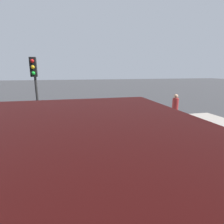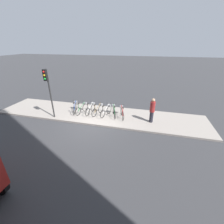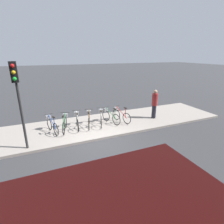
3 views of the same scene
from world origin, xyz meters
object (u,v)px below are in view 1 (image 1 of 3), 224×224
Objects in this scene: parked_bicycle_2 at (93,121)px; parked_bicycle_4 at (117,120)px; parked_bicycle_5 at (126,119)px; parked_bicycle_6 at (137,118)px; parked_bicycle_3 at (105,120)px; traffic_light at (35,83)px; parked_bicycle_0 at (68,123)px; pedestrian at (175,109)px; parked_bicycle_1 at (80,122)px.

parked_bicycle_4 is (1.33, -0.08, 0.00)m from parked_bicycle_2.
parked_bicycle_6 is (0.64, -0.06, 0.00)m from parked_bicycle_5.
parked_bicycle_2 and parked_bicycle_3 have the same top height.
parked_bicycle_3 and parked_bicycle_4 have the same top height.
traffic_light is (-3.79, -1.37, 2.15)m from parked_bicycle_4.
traffic_light reaches higher than parked_bicycle_2.
parked_bicycle_0 is 6.06m from pedestrian.
parked_bicycle_0 is 1.33m from parked_bicycle_2.
parked_bicycle_0 is at bearing 179.28° from parked_bicycle_4.
parked_bicycle_2 is at bearing 2.18° from parked_bicycle_0.
parked_bicycle_4 is 4.57m from traffic_light.
parked_bicycle_1 is at bearing -5.24° from parked_bicycle_0.
parked_bicycle_0 is at bearing -179.92° from parked_bicycle_3.
parked_bicycle_1 is 5.41m from pedestrian.
parked_bicycle_0 is 3.87m from parked_bicycle_6.
parked_bicycle_1 is 2.58m from parked_bicycle_5.
parked_bicycle_1 is at bearing 177.09° from pedestrian.
parked_bicycle_3 is 0.41× the size of traffic_light.
parked_bicycle_2 is 2.54m from parked_bicycle_6.
traffic_light is at bearing -155.63° from parked_bicycle_3.
pedestrian is at bearing -2.91° from parked_bicycle_1.
pedestrian reaches higher than parked_bicycle_2.
parked_bicycle_0 is 1.00× the size of parked_bicycle_1.
pedestrian is at bearing -8.30° from parked_bicycle_6.
pedestrian is (6.03, -0.33, 0.52)m from parked_bicycle_0.
parked_bicycle_0 is at bearing 174.76° from parked_bicycle_1.
parked_bicycle_6 is (3.22, 0.04, 0.00)m from parked_bicycle_1.
pedestrian reaches higher than parked_bicycle_6.
parked_bicycle_2 is 0.64m from parked_bicycle_3.
parked_bicycle_3 is at bearing 177.01° from parked_bicycle_4.
parked_bicycle_6 is 2.25m from pedestrian.
parked_bicycle_3 is 0.69m from parked_bicycle_4.
pedestrian is (3.37, -0.30, 0.52)m from parked_bicycle_4.
parked_bicycle_1 is 1.02× the size of parked_bicycle_4.
parked_bicycle_1 and parked_bicycle_2 have the same top height.
parked_bicycle_0 is at bearing 176.83° from pedestrian.
parked_bicycle_1 and parked_bicycle_3 have the same top height.
parked_bicycle_6 is (2.54, -0.07, 0.00)m from parked_bicycle_2.
parked_bicycle_5 is 0.40× the size of traffic_light.
parked_bicycle_0 is 0.82× the size of pedestrian.
parked_bicycle_6 is (1.21, 0.01, 0.00)m from parked_bicycle_4.
parked_bicycle_2 is (1.33, 0.05, 0.00)m from parked_bicycle_0.
parked_bicycle_0 and parked_bicycle_1 have the same top height.
traffic_light is at bearing -171.52° from pedestrian.
parked_bicycle_3 is at bearing 179.36° from parked_bicycle_6.
parked_bicycle_5 is (3.23, 0.04, 0.00)m from parked_bicycle_0.
parked_bicycle_4 is (2.01, 0.03, 0.00)m from parked_bicycle_1.
parked_bicycle_2 is 1.04× the size of parked_bicycle_6.
pedestrian reaches higher than parked_bicycle_0.
parked_bicycle_6 is 0.40× the size of traffic_light.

